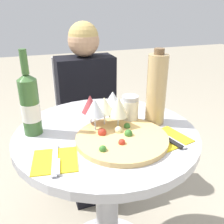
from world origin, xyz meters
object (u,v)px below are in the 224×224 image
(seated_diner, at_px, (89,120))
(pizza_large, at_px, (122,138))
(chair_behind_diner, at_px, (85,123))
(tall_carafe, at_px, (156,89))
(wine_bottle, at_px, (30,104))
(dining_table, at_px, (107,175))

(seated_diner, xyz_separation_m, pizza_large, (-0.05, -0.72, 0.25))
(chair_behind_diner, height_order, seated_diner, seated_diner)
(pizza_large, bearing_deg, seated_diner, 86.23)
(tall_carafe, bearing_deg, seated_diner, 103.87)
(seated_diner, relative_size, pizza_large, 3.26)
(seated_diner, distance_m, pizza_large, 0.76)
(tall_carafe, bearing_deg, wine_bottle, 171.88)
(seated_diner, distance_m, tall_carafe, 0.75)
(wine_bottle, bearing_deg, chair_behind_diner, 61.64)
(seated_diner, xyz_separation_m, wine_bottle, (-0.37, -0.54, 0.37))
(dining_table, bearing_deg, chair_behind_diner, 84.18)
(pizza_large, distance_m, wine_bottle, 0.38)
(dining_table, relative_size, pizza_large, 2.16)
(dining_table, distance_m, wine_bottle, 0.47)
(dining_table, distance_m, seated_diner, 0.62)
(dining_table, height_order, tall_carafe, tall_carafe)
(dining_table, distance_m, chair_behind_diner, 0.77)
(pizza_large, height_order, tall_carafe, tall_carafe)
(seated_diner, height_order, wine_bottle, seated_diner)
(dining_table, relative_size, seated_diner, 0.66)
(chair_behind_diner, bearing_deg, seated_diner, 90.00)
(chair_behind_diner, distance_m, wine_bottle, 0.90)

